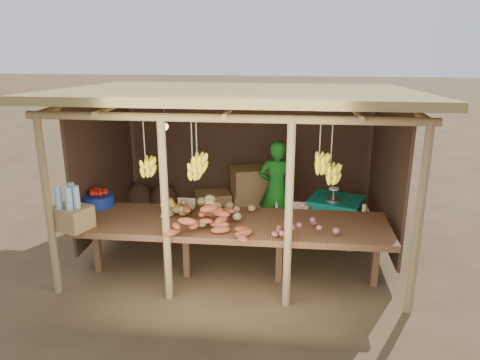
# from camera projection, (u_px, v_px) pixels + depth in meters

# --- Properties ---
(ground) EXTENTS (60.00, 60.00, 0.00)m
(ground) POSITION_uv_depth(u_px,v_px,m) (240.00, 247.00, 7.01)
(ground) COLOR brown
(ground) RESTS_ON ground
(stall_structure) EXTENTS (4.70, 3.50, 2.43)m
(stall_structure) POSITION_uv_depth(u_px,v_px,m) (241.00, 120.00, 6.43)
(stall_structure) COLOR #9F7F52
(stall_structure) RESTS_ON ground
(counter) EXTENTS (3.90, 1.05, 0.80)m
(counter) POSITION_uv_depth(u_px,v_px,m) (232.00, 226.00, 5.89)
(counter) COLOR brown
(counter) RESTS_ON ground
(potato_heap) EXTENTS (1.18, 0.84, 0.37)m
(potato_heap) POSITION_uv_depth(u_px,v_px,m) (209.00, 206.00, 5.87)
(potato_heap) COLOR #9D8251
(potato_heap) RESTS_ON counter
(sweet_potato_heap) EXTENTS (0.97, 0.59, 0.36)m
(sweet_potato_heap) POSITION_uv_depth(u_px,v_px,m) (206.00, 216.00, 5.55)
(sweet_potato_heap) COLOR #A6482A
(sweet_potato_heap) RESTS_ON counter
(onion_heap) EXTENTS (0.81, 0.50, 0.36)m
(onion_heap) POSITION_uv_depth(u_px,v_px,m) (308.00, 219.00, 5.46)
(onion_heap) COLOR #A45050
(onion_heap) RESTS_ON counter
(banana_pile) EXTENTS (0.61, 0.49, 0.34)m
(banana_pile) POSITION_uv_depth(u_px,v_px,m) (168.00, 201.00, 6.07)
(banana_pile) COLOR yellow
(banana_pile) RESTS_ON counter
(tomato_basin) EXTENTS (0.44, 0.44, 0.23)m
(tomato_basin) POSITION_uv_depth(u_px,v_px,m) (98.00, 199.00, 6.39)
(tomato_basin) COLOR navy
(tomato_basin) RESTS_ON counter
(bottle_box) EXTENTS (0.53, 0.48, 0.55)m
(bottle_box) POSITION_uv_depth(u_px,v_px,m) (71.00, 212.00, 5.61)
(bottle_box) COLOR #9E7847
(bottle_box) RESTS_ON counter
(vendor) EXTENTS (0.57, 0.39, 1.53)m
(vendor) POSITION_uv_depth(u_px,v_px,m) (276.00, 189.00, 7.21)
(vendor) COLOR #19711C
(vendor) RESTS_ON ground
(tarp_crate) EXTENTS (0.93, 0.87, 0.90)m
(tarp_crate) POSITION_uv_depth(u_px,v_px,m) (335.00, 219.00, 7.09)
(tarp_crate) COLOR brown
(tarp_crate) RESTS_ON ground
(carton_stack) EXTENTS (1.30, 0.60, 0.91)m
(carton_stack) POSITION_uv_depth(u_px,v_px,m) (237.00, 198.00, 7.92)
(carton_stack) COLOR #9E7847
(carton_stack) RESTS_ON ground
(burlap_sacks) EXTENTS (0.94, 0.49, 0.67)m
(burlap_sacks) POSITION_uv_depth(u_px,v_px,m) (151.00, 198.00, 8.21)
(burlap_sacks) COLOR #482E21
(burlap_sacks) RESTS_ON ground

